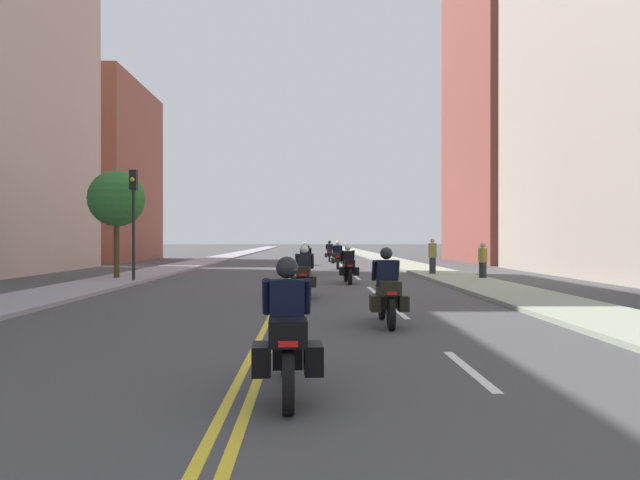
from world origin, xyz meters
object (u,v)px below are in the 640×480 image
at_px(motorcycle_1, 387,293).
at_px(pedestrian_0, 433,257).
at_px(motorcycle_2, 304,276).
at_px(motorcycle_3, 348,267).
at_px(motorcycle_5, 338,258).
at_px(street_tree_0, 117,199).
at_px(motorcycle_0, 287,339).
at_px(traffic_light_near, 133,205).
at_px(motorcycle_4, 306,262).
at_px(motorcycle_6, 305,256).
at_px(motorcycle_7, 330,253).
at_px(pedestrian_1, 483,261).

xyz_separation_m(motorcycle_1, pedestrian_0, (4.32, 15.24, 0.27)).
xyz_separation_m(motorcycle_1, motorcycle_2, (-1.77, 5.57, -0.00)).
height_order(motorcycle_3, motorcycle_5, motorcycle_5).
distance_m(motorcycle_3, street_tree_0, 10.42).
xyz_separation_m(motorcycle_0, street_tree_0, (-8.05, 17.86, 2.86)).
relative_size(motorcycle_1, pedestrian_0, 1.21).
height_order(motorcycle_0, traffic_light_near, traffic_light_near).
relative_size(motorcycle_4, motorcycle_6, 1.04).
relative_size(motorcycle_2, motorcycle_7, 1.03).
xyz_separation_m(motorcycle_2, traffic_light_near, (-6.98, 5.68, 2.51)).
bearing_deg(motorcycle_4, motorcycle_3, -71.73).
xyz_separation_m(motorcycle_7, traffic_light_near, (-8.71, -20.77, 2.50)).
relative_size(motorcycle_2, motorcycle_5, 1.06).
distance_m(motorcycle_2, street_tree_0, 11.19).
xyz_separation_m(motorcycle_5, motorcycle_6, (-1.96, 5.10, -0.03)).
bearing_deg(motorcycle_7, motorcycle_2, -92.93).
bearing_deg(motorcycle_1, traffic_light_near, 128.52).
xyz_separation_m(motorcycle_2, street_tree_0, (-8.15, 7.12, 2.84)).
bearing_deg(motorcycle_1, motorcycle_6, 94.70).
xyz_separation_m(motorcycle_6, pedestrian_1, (7.74, -14.40, 0.20)).
relative_size(motorcycle_3, street_tree_0, 0.48).
xyz_separation_m(motorcycle_6, pedestrian_0, (6.21, -11.51, 0.30)).
xyz_separation_m(motorcycle_4, motorcycle_6, (-0.09, 10.55, -0.02)).
bearing_deg(motorcycle_7, traffic_light_near, -111.93).
distance_m(motorcycle_4, pedestrian_1, 8.56).
bearing_deg(motorcycle_4, traffic_light_near, -144.72).
bearing_deg(motorcycle_5, pedestrian_1, -55.91).
height_order(motorcycle_3, motorcycle_4, motorcycle_4).
distance_m(motorcycle_5, pedestrian_0, 7.70).
distance_m(motorcycle_1, motorcycle_3, 10.96).
height_order(motorcycle_7, pedestrian_0, pedestrian_0).
height_order(motorcycle_3, pedestrian_0, pedestrian_0).
xyz_separation_m(traffic_light_near, street_tree_0, (-1.18, 1.44, 0.33)).
bearing_deg(motorcycle_5, motorcycle_6, 113.22).
distance_m(motorcycle_2, motorcycle_7, 26.51).
bearing_deg(motorcycle_7, motorcycle_6, -108.48).
bearing_deg(motorcycle_0, motorcycle_3, 80.44).
bearing_deg(motorcycle_2, motorcycle_3, 74.41).
height_order(motorcycle_4, pedestrian_1, pedestrian_1).
relative_size(motorcycle_0, traffic_light_near, 0.49).
bearing_deg(motorcycle_7, motorcycle_5, -88.58).
bearing_deg(traffic_light_near, motorcycle_4, 35.41).
bearing_deg(pedestrian_0, motorcycle_2, 62.21).
xyz_separation_m(motorcycle_4, street_tree_0, (-8.13, -3.50, 2.85)).
xyz_separation_m(motorcycle_3, motorcycle_6, (-1.84, 15.79, -0.01)).
relative_size(motorcycle_1, street_tree_0, 0.46).
bearing_deg(motorcycle_4, street_tree_0, -156.82).
height_order(motorcycle_6, street_tree_0, street_tree_0).
bearing_deg(street_tree_0, motorcycle_1, -52.00).
relative_size(motorcycle_0, motorcycle_5, 1.04).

